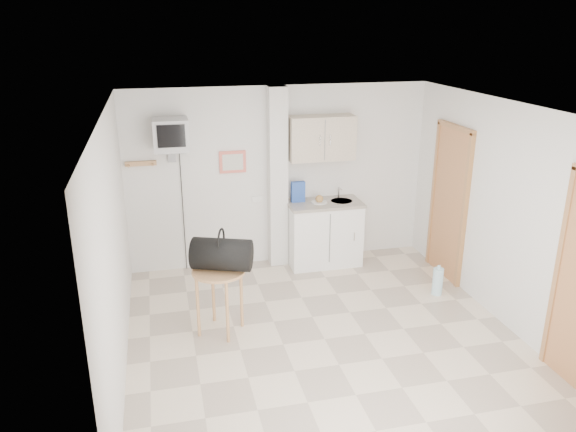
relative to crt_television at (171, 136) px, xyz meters
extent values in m
plane|color=beige|center=(1.45, -2.02, -1.94)|extent=(4.50, 4.50, 0.00)
cube|color=white|center=(1.45, 0.23, -0.69)|extent=(4.20, 0.04, 2.50)
cube|color=white|center=(1.45, -4.27, -0.69)|extent=(4.20, 0.04, 2.50)
cube|color=white|center=(-0.65, -2.02, -0.69)|extent=(0.04, 4.50, 2.50)
cube|color=white|center=(3.55, -2.02, -0.69)|extent=(0.04, 4.50, 2.50)
cube|color=white|center=(1.45, -2.02, 0.56)|extent=(4.20, 4.50, 0.04)
cube|color=white|center=(1.40, 0.12, -0.69)|extent=(0.25, 0.22, 2.50)
cube|color=#EB6658|center=(0.80, 0.21, -0.44)|extent=(0.36, 0.03, 0.30)
cube|color=silver|center=(0.80, 0.19, -0.44)|extent=(0.28, 0.01, 0.22)
cube|color=#AC7C4C|center=(-0.40, 0.20, -0.39)|extent=(0.40, 0.05, 0.06)
cube|color=white|center=(1.13, 0.22, -0.99)|extent=(0.15, 0.02, 0.08)
cylinder|color=#AC7C4C|center=(-0.55, 0.14, -0.40)|extent=(0.02, 0.08, 0.02)
cylinder|color=#AC7C4C|center=(-0.25, 0.14, -0.40)|extent=(0.02, 0.08, 0.02)
cube|color=#AC693D|center=(3.52, -0.77, -0.94)|extent=(0.04, 0.75, 2.00)
cube|color=#9E6532|center=(3.52, -0.77, -0.94)|extent=(0.06, 0.87, 2.06)
cube|color=white|center=(2.03, -0.05, -1.50)|extent=(1.00, 0.55, 0.88)
cube|color=#A2998B|center=(2.03, -0.05, -1.04)|extent=(1.03, 0.58, 0.04)
cylinder|color=#B7B7BA|center=(2.28, -0.05, -1.04)|extent=(0.30, 0.30, 0.05)
cylinder|color=#B7B7BA|center=(2.28, 0.09, -0.94)|extent=(0.02, 0.02, 0.16)
cylinder|color=#B7B7BA|center=(2.28, 0.03, -0.86)|extent=(0.02, 0.13, 0.02)
cube|color=beige|center=(2.00, 0.07, -0.14)|extent=(0.90, 0.32, 0.60)
cube|color=#274CAA|center=(1.67, 0.05, -0.87)|extent=(0.19, 0.07, 0.29)
cylinder|color=white|center=(1.95, -0.06, -1.01)|extent=(0.22, 0.22, 0.01)
sphere|color=tan|center=(1.95, -0.06, -0.96)|extent=(0.11, 0.11, 0.11)
cube|color=slate|center=(0.00, 0.07, -0.21)|extent=(0.36, 0.32, 0.02)
cube|color=slate|center=(0.00, 0.20, -0.29)|extent=(0.10, 0.06, 0.20)
cube|color=#B3B3B5|center=(0.00, 0.00, 0.01)|extent=(0.44, 0.42, 0.40)
cube|color=black|center=(0.00, -0.22, 0.03)|extent=(0.34, 0.02, 0.28)
cylinder|color=black|center=(0.10, 0.21, -1.07)|extent=(0.01, 0.01, 1.73)
cylinder|color=#AC7C4C|center=(0.37, -1.58, -1.20)|extent=(0.58, 0.58, 0.03)
cylinder|color=#AC7C4C|center=(0.61, -1.54, -1.57)|extent=(0.04, 0.04, 0.72)
cylinder|color=#AC7C4C|center=(0.32, -1.34, -1.57)|extent=(0.04, 0.04, 0.72)
cylinder|color=#AC7C4C|center=(0.12, -1.63, -1.57)|extent=(0.04, 0.04, 0.72)
cylinder|color=#AC7C4C|center=(0.42, -1.83, -1.57)|extent=(0.04, 0.04, 0.72)
cylinder|color=black|center=(0.41, -1.58, -1.01)|extent=(0.72, 0.55, 0.35)
torus|color=black|center=(0.41, -1.58, -0.84)|extent=(0.11, 0.25, 0.26)
cylinder|color=#B6E2F2|center=(3.16, -1.32, -1.76)|extent=(0.13, 0.13, 0.35)
cylinder|color=#B6E2F2|center=(3.16, -1.32, -1.56)|extent=(0.04, 0.04, 0.04)
camera|label=1|loc=(-0.19, -7.14, 1.37)|focal=35.00mm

